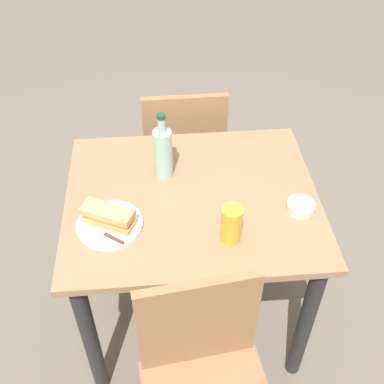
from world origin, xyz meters
TOP-DOWN VIEW (x-y plane):
  - ground_plane at (0.00, 0.00)m, footprint 8.00×8.00m
  - dining_table at (0.00, 0.00)m, footprint 0.94×0.78m
  - chair_far at (0.01, 0.59)m, footprint 0.45×0.45m
  - chair_near at (-0.01, -0.59)m, footprint 0.41×0.41m
  - plate_near at (0.30, 0.13)m, footprint 0.23×0.23m
  - baguette_sandwich_near at (0.30, 0.13)m, footprint 0.19×0.14m
  - knife_near at (0.31, 0.18)m, footprint 0.15×0.11m
  - water_bottle at (0.10, -0.13)m, footprint 0.07×0.07m
  - beer_glass at (-0.11, 0.22)m, footprint 0.07×0.07m
  - olive_bowl at (-0.38, 0.10)m, footprint 0.10×0.10m

SIDE VIEW (x-z plane):
  - ground_plane at x=0.00m, z-range 0.00..0.00m
  - chair_far at x=0.01m, z-range 0.07..0.95m
  - chair_near at x=-0.01m, z-range 0.07..0.95m
  - dining_table at x=0.00m, z-range 0.24..0.99m
  - plate_near at x=0.30m, z-range 0.75..0.77m
  - olive_bowl at x=-0.38m, z-range 0.75..0.78m
  - knife_near at x=0.31m, z-range 0.77..0.77m
  - baguette_sandwich_near at x=0.30m, z-range 0.77..0.84m
  - beer_glass at x=-0.11m, z-range 0.75..0.89m
  - water_bottle at x=0.10m, z-range 0.72..1.00m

